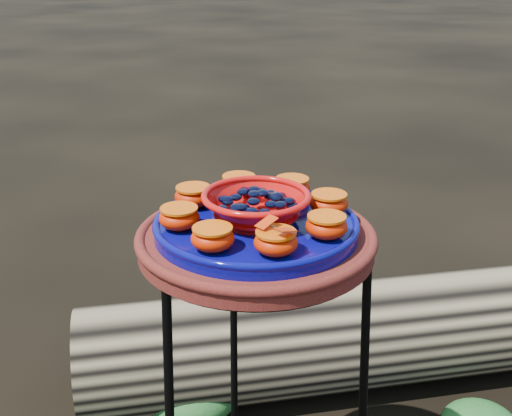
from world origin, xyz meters
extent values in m
cylinder|color=#3C0F0B|center=(0.00, 0.00, 0.72)|extent=(0.41, 0.41, 0.03)
cylinder|color=#050051|center=(0.00, 0.00, 0.75)|extent=(0.35, 0.35, 0.02)
ellipsoid|color=#C20D00|center=(0.00, -0.13, 0.78)|extent=(0.07, 0.07, 0.04)
ellipsoid|color=#C20D00|center=(0.09, -0.09, 0.78)|extent=(0.07, 0.07, 0.04)
ellipsoid|color=#C20D00|center=(0.13, 0.00, 0.78)|extent=(0.07, 0.07, 0.04)
ellipsoid|color=#C20D00|center=(0.09, 0.09, 0.78)|extent=(0.07, 0.07, 0.04)
ellipsoid|color=#C20D00|center=(0.00, 0.13, 0.78)|extent=(0.07, 0.07, 0.04)
ellipsoid|color=#C20D00|center=(-0.09, 0.09, 0.78)|extent=(0.07, 0.07, 0.04)
ellipsoid|color=#C20D00|center=(-0.13, 0.00, 0.78)|extent=(0.07, 0.07, 0.04)
ellipsoid|color=#C20D00|center=(-0.09, -0.09, 0.78)|extent=(0.07, 0.07, 0.04)
ellipsoid|color=#1C4A20|center=(-0.07, 0.46, 0.07)|extent=(0.27, 0.27, 0.14)
camera|label=1|loc=(-0.24, -0.99, 1.19)|focal=45.00mm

